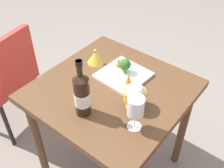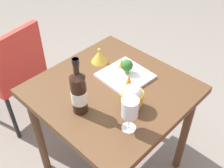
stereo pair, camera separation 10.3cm
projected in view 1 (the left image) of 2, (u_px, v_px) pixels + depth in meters
ground_plane at (112, 166)px, 1.95m from camera, size 8.00×8.00×0.00m
dining_table at (112, 102)px, 1.53m from camera, size 0.77×0.77×0.74m
chair_near_window at (7, 75)px, 1.88m from camera, size 0.46×0.46×0.85m
wine_bottle at (82, 94)px, 1.25m from camera, size 0.08×0.08×0.31m
wine_glass at (136, 107)px, 1.18m from camera, size 0.08×0.08×0.18m
rice_bowl at (135, 95)px, 1.31m from camera, size 0.11×0.11×0.14m
rice_bowl_lid at (96, 57)px, 1.61m from camera, size 0.10×0.10×0.09m
serving_plate at (123, 75)px, 1.53m from camera, size 0.27×0.27×0.02m
broccoli_floret at (125, 65)px, 1.51m from camera, size 0.07×0.07×0.09m
carrot_garnish_left at (119, 62)px, 1.56m from camera, size 0.03×0.03×0.06m
carrot_garnish_right at (128, 79)px, 1.45m from camera, size 0.03×0.03×0.06m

